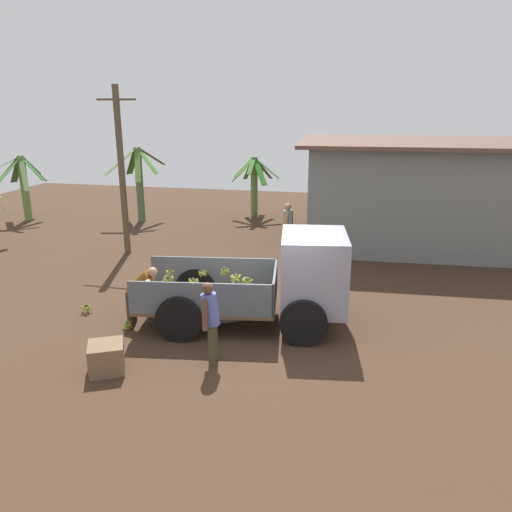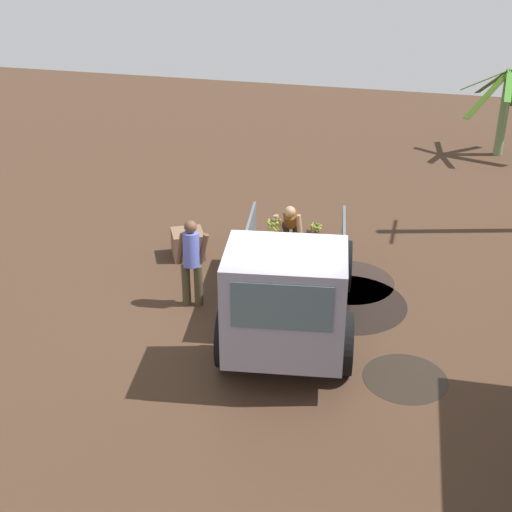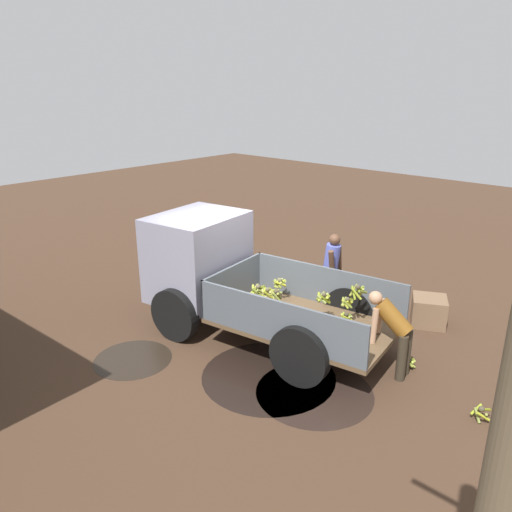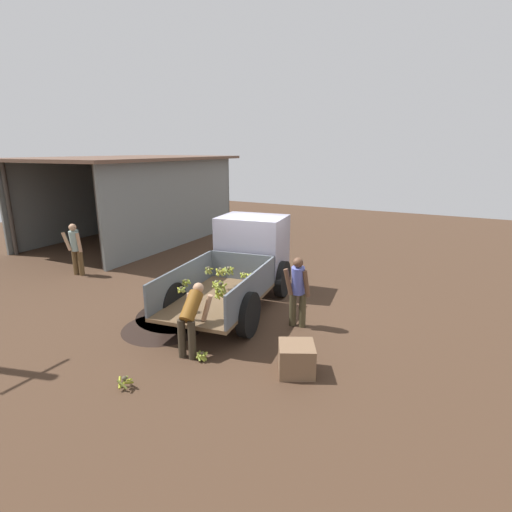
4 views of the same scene
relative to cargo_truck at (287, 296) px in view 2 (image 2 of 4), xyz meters
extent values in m
plane|color=#412D1F|center=(-0.33, -0.39, -1.11)|extent=(36.00, 36.00, 0.00)
cylinder|color=black|center=(-2.73, 0.65, -1.11)|extent=(1.80, 1.80, 0.01)
cylinder|color=black|center=(-1.90, 0.76, -1.11)|extent=(2.17, 2.17, 0.01)
cylinder|color=black|center=(0.16, 1.94, -1.11)|extent=(1.33, 1.33, 0.01)
cube|color=brown|center=(-1.81, -0.26, -0.58)|extent=(3.29, 2.23, 0.08)
cube|color=#525A61|center=(-1.94, 0.62, -0.18)|extent=(3.04, 0.48, 0.71)
cube|color=#525A61|center=(-1.69, -1.13, -0.18)|extent=(3.04, 0.48, 0.71)
cube|color=#525A61|center=(-0.32, -0.05, -0.18)|extent=(0.31, 1.81, 0.71)
cube|color=gray|center=(0.51, 0.07, 0.20)|extent=(1.63, 1.96, 1.64)
cube|color=#4C606B|center=(1.21, 0.17, 0.53)|extent=(0.23, 1.42, 0.72)
cylinder|color=black|center=(0.17, 0.98, -0.62)|extent=(1.01, 0.36, 0.99)
cylinder|color=black|center=(0.44, -0.89, -0.62)|extent=(1.01, 0.36, 0.99)
cylinder|color=black|center=(-2.40, 0.61, -0.62)|extent=(1.01, 0.36, 0.99)
cylinder|color=black|center=(-2.13, -1.26, -0.62)|extent=(1.01, 0.36, 0.99)
sphere|color=#48412E|center=(-2.51, -0.81, 0.12)|extent=(0.09, 0.09, 0.09)
cylinder|color=olive|center=(-2.47, -0.76, 0.03)|extent=(0.17, 0.14, 0.21)
cylinder|color=#93A12B|center=(-2.54, -0.74, 0.03)|extent=(0.20, 0.10, 0.20)
cylinder|color=olive|center=(-2.62, -0.81, 0.07)|extent=(0.05, 0.24, 0.13)
cylinder|color=olive|center=(-2.56, -0.86, 0.03)|extent=(0.16, 0.16, 0.22)
cylinder|color=olive|center=(-2.49, -0.88, 0.03)|extent=(0.20, 0.11, 0.21)
cylinder|color=olive|center=(-2.43, -0.82, 0.04)|extent=(0.06, 0.22, 0.19)
sphere|color=#453E2D|center=(-1.54, 0.16, 0.07)|extent=(0.08, 0.08, 0.08)
cylinder|color=olive|center=(-1.55, 0.11, 0.00)|extent=(0.15, 0.06, 0.16)
cylinder|color=olive|center=(-1.48, 0.13, 0.03)|extent=(0.11, 0.17, 0.11)
cylinder|color=olive|center=(-1.51, 0.21, 0.01)|extent=(0.15, 0.12, 0.15)
cylinder|color=olive|center=(-1.57, 0.20, 0.00)|extent=(0.14, 0.12, 0.16)
cylinder|color=olive|center=(-1.59, 0.15, 0.00)|extent=(0.08, 0.15, 0.16)
sphere|color=brown|center=(-0.92, -0.69, -0.14)|extent=(0.09, 0.09, 0.09)
cylinder|color=#9BA847|center=(-0.99, -0.70, -0.21)|extent=(0.06, 0.18, 0.16)
cylinder|color=olive|center=(-0.96, -0.76, -0.20)|extent=(0.19, 0.12, 0.14)
cylinder|color=#A9AF38|center=(-0.91, -0.76, -0.21)|extent=(0.19, 0.08, 0.15)
cylinder|color=#91A443|center=(-0.86, -0.73, -0.20)|extent=(0.14, 0.18, 0.14)
cylinder|color=#95AA2C|center=(-0.86, -0.68, -0.22)|extent=(0.06, 0.18, 0.17)
cylinder|color=olive|center=(-0.89, -0.63, -0.21)|extent=(0.18, 0.13, 0.15)
cylinder|color=olive|center=(-0.93, -0.61, -0.20)|extent=(0.19, 0.06, 0.14)
cylinder|color=#A4A726|center=(-0.99, -0.64, -0.19)|extent=(0.16, 0.18, 0.11)
sphere|color=#413A2A|center=(-2.80, -0.02, -0.01)|extent=(0.07, 0.07, 0.07)
cylinder|color=olive|center=(-2.79, -0.06, -0.06)|extent=(0.13, 0.07, 0.12)
cylinder|color=olive|center=(-2.76, -0.04, -0.06)|extent=(0.09, 0.12, 0.12)
cylinder|color=olive|center=(-2.74, 0.00, -0.04)|extent=(0.07, 0.15, 0.08)
cylinder|color=#97A72F|center=(-2.78, 0.03, -0.05)|extent=(0.14, 0.09, 0.10)
cylinder|color=olive|center=(-2.81, 0.03, -0.06)|extent=(0.13, 0.06, 0.12)
cylinder|color=olive|center=(-2.85, 0.01, -0.04)|extent=(0.11, 0.13, 0.09)
cylinder|color=olive|center=(-2.85, -0.04, -0.05)|extent=(0.08, 0.14, 0.10)
cylinder|color=#95A64A|center=(-2.83, -0.07, -0.05)|extent=(0.14, 0.10, 0.09)
sphere|color=brown|center=(-1.23, 0.02, -0.02)|extent=(0.08, 0.08, 0.08)
cylinder|color=olive|center=(-1.29, 0.07, -0.09)|extent=(0.16, 0.18, 0.17)
cylinder|color=olive|center=(-1.30, 0.00, -0.10)|extent=(0.12, 0.18, 0.18)
cylinder|color=olive|center=(-1.25, -0.06, -0.07)|extent=(0.22, 0.07, 0.12)
cylinder|color=olive|center=(-1.18, -0.01, -0.10)|extent=(0.14, 0.17, 0.19)
cylinder|color=olive|center=(-1.17, 0.05, -0.10)|extent=(0.11, 0.18, 0.18)
cylinder|color=#A5A849|center=(-1.22, 0.09, -0.10)|extent=(0.19, 0.08, 0.18)
sphere|color=#4E4733|center=(-2.40, -0.70, -0.10)|extent=(0.08, 0.08, 0.08)
cylinder|color=olive|center=(-2.46, -0.74, -0.15)|extent=(0.13, 0.17, 0.12)
cylinder|color=olive|center=(-2.40, -0.76, -0.17)|extent=(0.16, 0.04, 0.15)
cylinder|color=#A3AC27|center=(-2.36, -0.76, -0.15)|extent=(0.17, 0.13, 0.12)
cylinder|color=olive|center=(-2.33, -0.70, -0.16)|extent=(0.05, 0.17, 0.14)
cylinder|color=olive|center=(-2.34, -0.66, -0.15)|extent=(0.13, 0.17, 0.13)
cylinder|color=#9BA22B|center=(-2.39, -0.64, -0.17)|extent=(0.16, 0.05, 0.15)
cylinder|color=olive|center=(-2.44, -0.65, -0.16)|extent=(0.15, 0.13, 0.15)
cylinder|color=olive|center=(-2.45, -0.69, -0.17)|extent=(0.06, 0.15, 0.17)
sphere|color=brown|center=(-0.96, -0.04, -0.06)|extent=(0.09, 0.09, 0.09)
cylinder|color=olive|center=(-1.05, -0.03, -0.13)|extent=(0.07, 0.22, 0.16)
cylinder|color=olive|center=(-1.00, -0.10, -0.14)|extent=(0.20, 0.15, 0.18)
cylinder|color=olive|center=(-0.92, -0.12, -0.13)|extent=(0.22, 0.13, 0.17)
cylinder|color=olive|center=(-0.87, -0.03, -0.13)|extent=(0.05, 0.22, 0.16)
cylinder|color=#9BAE2F|center=(-0.90, 0.03, -0.13)|extent=(0.19, 0.18, 0.16)
cylinder|color=olive|center=(-1.00, 0.04, -0.14)|extent=(0.21, 0.14, 0.18)
sphere|color=brown|center=(-2.14, 0.38, -0.10)|extent=(0.07, 0.07, 0.07)
cylinder|color=olive|center=(-2.09, 0.33, -0.15)|extent=(0.14, 0.14, 0.11)
cylinder|color=#95A541|center=(-2.09, 0.38, -0.17)|extent=(0.05, 0.14, 0.14)
cylinder|color=olive|center=(-2.09, 0.43, -0.14)|extent=(0.15, 0.13, 0.10)
cylinder|color=#9DA046|center=(-2.15, 0.44, -0.15)|extent=(0.17, 0.08, 0.10)
cylinder|color=#9B9D40|center=(-2.19, 0.41, -0.15)|extent=(0.12, 0.15, 0.12)
cylinder|color=olive|center=(-2.18, 0.36, -0.17)|extent=(0.07, 0.14, 0.15)
cylinder|color=#90A431|center=(-2.15, 0.31, -0.14)|extent=(0.17, 0.07, 0.10)
sphere|color=brown|center=(-0.72, -0.33, -0.22)|extent=(0.07, 0.07, 0.07)
cylinder|color=olive|center=(-0.67, -0.34, -0.27)|extent=(0.06, 0.14, 0.12)
cylinder|color=olive|center=(-0.69, -0.31, -0.28)|extent=(0.11, 0.11, 0.14)
cylinder|color=#9BAC39|center=(-0.73, -0.29, -0.28)|extent=(0.13, 0.05, 0.13)
cylinder|color=olive|center=(-0.77, -0.30, -0.26)|extent=(0.13, 0.14, 0.10)
cylinder|color=olive|center=(-0.77, -0.35, -0.27)|extent=(0.08, 0.14, 0.12)
cylinder|color=#9CAD44|center=(-0.74, -0.37, -0.28)|extent=(0.13, 0.09, 0.14)
cylinder|color=olive|center=(-0.70, -0.37, -0.28)|extent=(0.13, 0.10, 0.14)
sphere|color=#4B4431|center=(-2.09, -0.45, -0.02)|extent=(0.08, 0.08, 0.08)
cylinder|color=olive|center=(-2.15, -0.47, -0.09)|extent=(0.11, 0.19, 0.16)
cylinder|color=olive|center=(-2.11, -0.50, -0.10)|extent=(0.17, 0.11, 0.18)
cylinder|color=#AAB24A|center=(-2.05, -0.50, -0.09)|extent=(0.17, 0.15, 0.16)
cylinder|color=olive|center=(-2.01, -0.46, -0.08)|extent=(0.08, 0.20, 0.13)
cylinder|color=olive|center=(-2.03, -0.40, -0.07)|extent=(0.16, 0.19, 0.12)
cylinder|color=olive|center=(-2.10, -0.37, -0.08)|extent=(0.20, 0.06, 0.14)
cylinder|color=olive|center=(-2.15, -0.41, -0.09)|extent=(0.13, 0.18, 0.16)
cylinder|color=#6B8652|center=(-11.42, 3.80, 0.08)|extent=(0.25, 0.25, 2.39)
cube|color=#3F8127|center=(-10.80, 3.77, 1.03)|extent=(1.25, 0.24, 0.62)
cube|color=#344C1D|center=(-11.83, 3.96, 0.72)|extent=(0.91, 0.54, 1.23)
cube|color=#486430|center=(-11.94, 3.43, 0.86)|extent=(1.16, 0.91, 0.95)
cube|color=#436526|center=(-11.59, 3.18, 0.98)|extent=(0.52, 1.30, 0.72)
cube|color=#3C5F17|center=(-10.91, 3.27, 0.74)|extent=(1.18, 1.21, 1.20)
cylinder|color=#433B25|center=(-1.15, -2.11, -0.71)|extent=(0.18, 0.18, 0.80)
cylinder|color=#433B25|center=(-1.18, -1.89, -0.71)|extent=(0.18, 0.18, 0.80)
cylinder|color=#5760B8|center=(-1.20, -2.00, 0.00)|extent=(0.40, 0.35, 0.65)
sphere|color=brown|center=(-1.24, -2.01, 0.42)|extent=(0.23, 0.23, 0.23)
cylinder|color=brown|center=(-1.24, -2.21, -0.03)|extent=(0.13, 0.21, 0.60)
cylinder|color=brown|center=(-1.32, -1.82, -0.03)|extent=(0.14, 0.25, 0.60)
cylinder|color=#332A1F|center=(-3.52, -0.56, -0.72)|extent=(0.17, 0.17, 0.78)
cylinder|color=#332A1F|center=(-3.49, -0.77, -0.72)|extent=(0.17, 0.17, 0.78)
cylinder|color=brown|center=(-3.28, -0.63, -0.13)|extent=(0.68, 0.38, 0.62)
sphere|color=tan|center=(-2.97, -0.59, 0.14)|extent=(0.22, 0.22, 0.22)
cylinder|color=tan|center=(-3.08, -0.41, -0.25)|extent=(0.13, 0.19, 0.58)
cylinder|color=tan|center=(-2.98, -0.79, -0.24)|extent=(0.14, 0.28, 0.58)
sphere|color=#47402E|center=(-4.84, -0.37, -0.92)|extent=(0.08, 0.08, 0.08)
cylinder|color=olive|center=(-4.91, -0.38, -0.99)|extent=(0.07, 0.20, 0.16)
cylinder|color=olive|center=(-4.84, -0.45, -0.98)|extent=(0.21, 0.04, 0.13)
cylinder|color=olive|center=(-4.76, -0.40, -0.98)|extent=(0.11, 0.20, 0.14)
cylinder|color=olive|center=(-4.81, -0.32, -1.01)|extent=(0.15, 0.11, 0.20)
cylinder|color=#A8AF28|center=(-4.89, -0.31, -0.99)|extent=(0.18, 0.16, 0.15)
sphere|color=brown|center=(-3.47, -0.98, -0.96)|extent=(0.06, 0.06, 0.06)
cylinder|color=#A6AC3C|center=(-3.42, -1.02, -1.02)|extent=(0.12, 0.16, 0.14)
cylinder|color=#A4AE3E|center=(-3.41, -0.97, -1.01)|extent=(0.07, 0.18, 0.13)
cylinder|color=olive|center=(-3.45, -0.94, -1.03)|extent=(0.14, 0.11, 0.16)
cylinder|color=olive|center=(-3.49, -0.91, -1.00)|extent=(0.18, 0.07, 0.11)
cylinder|color=#97AA44|center=(-3.53, -0.95, -1.01)|extent=(0.13, 0.16, 0.14)
cylinder|color=#9CAC36|center=(-3.53, -1.00, -1.02)|extent=(0.09, 0.16, 0.15)
cylinder|color=olive|center=(-3.50, -1.03, -1.02)|extent=(0.15, 0.11, 0.16)
cylinder|color=olive|center=(-3.46, -1.04, -1.02)|extent=(0.16, 0.08, 0.16)
cube|color=brown|center=(-3.01, -2.74, -0.83)|extent=(0.85, 0.85, 0.55)
camera|label=1|loc=(1.50, -10.27, 3.70)|focal=35.00mm
camera|label=2|loc=(9.48, 1.93, 5.61)|focal=50.00mm
camera|label=3|loc=(-6.43, 6.08, 3.36)|focal=35.00mm
camera|label=4|loc=(-9.05, -5.12, 2.81)|focal=28.00mm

